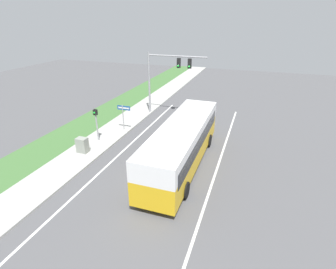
% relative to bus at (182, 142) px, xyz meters
% --- Properties ---
extents(ground_plane, '(80.00, 80.00, 0.00)m').
position_rel_bus_xyz_m(ground_plane, '(-1.21, -2.56, -1.77)').
color(ground_plane, '#4C4C4F').
extents(sidewalk, '(2.80, 80.00, 0.12)m').
position_rel_bus_xyz_m(sidewalk, '(-7.41, -2.56, -1.71)').
color(sidewalk, '#9E9E99').
rests_on(sidewalk, ground_plane).
extents(grass_verge, '(3.60, 80.00, 0.10)m').
position_rel_bus_xyz_m(grass_verge, '(-10.61, -2.56, -1.72)').
color(grass_verge, '#3D6633').
rests_on(grass_verge, ground_plane).
extents(lane_divider_near, '(0.14, 30.00, 0.01)m').
position_rel_bus_xyz_m(lane_divider_near, '(-4.81, -2.56, -1.77)').
color(lane_divider_near, silver).
rests_on(lane_divider_near, ground_plane).
extents(lane_divider_far, '(0.14, 30.00, 0.01)m').
position_rel_bus_xyz_m(lane_divider_far, '(2.39, -2.56, -1.77)').
color(lane_divider_far, silver).
rests_on(lane_divider_far, ground_plane).
extents(bus, '(2.67, 10.95, 3.25)m').
position_rel_bus_xyz_m(bus, '(0.00, 0.00, 0.00)').
color(bus, gold).
rests_on(bus, ground_plane).
extents(signal_gantry, '(5.92, 0.41, 6.20)m').
position_rel_bus_xyz_m(signal_gantry, '(-4.46, 9.26, 2.65)').
color(signal_gantry, '#939399').
rests_on(signal_gantry, ground_plane).
extents(pedestrian_signal, '(0.28, 0.34, 2.75)m').
position_rel_bus_xyz_m(pedestrian_signal, '(-7.49, 1.31, 0.12)').
color(pedestrian_signal, '#939399').
rests_on(pedestrian_signal, ground_plane).
extents(street_sign, '(1.21, 0.08, 2.40)m').
position_rel_bus_xyz_m(street_sign, '(-6.51, 3.99, -0.10)').
color(street_sign, '#939399').
rests_on(street_sign, ground_plane).
extents(utility_cabinet, '(0.79, 0.56, 1.13)m').
position_rel_bus_xyz_m(utility_cabinet, '(-7.42, -0.84, -1.09)').
color(utility_cabinet, gray).
rests_on(utility_cabinet, sidewalk).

